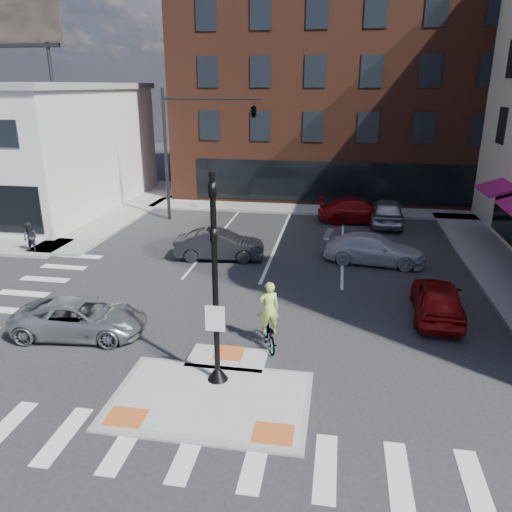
% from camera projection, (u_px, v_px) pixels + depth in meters
% --- Properties ---
extents(ground, '(120.00, 120.00, 0.00)m').
position_uv_depth(ground, '(215.00, 390.00, 14.07)').
color(ground, '#28282B').
rests_on(ground, ground).
extents(refuge_island, '(5.40, 4.65, 0.13)m').
position_uv_depth(refuge_island, '(212.00, 394.00, 13.81)').
color(refuge_island, gray).
rests_on(refuge_island, ground).
extents(sidewalk_nw, '(23.50, 20.50, 0.15)m').
position_uv_depth(sidewalk_nw, '(12.00, 222.00, 30.94)').
color(sidewalk_nw, gray).
rests_on(sidewalk_nw, ground).
extents(sidewalk_e, '(3.00, 24.00, 0.15)m').
position_uv_depth(sidewalk_e, '(512.00, 281.00, 21.66)').
color(sidewalk_e, gray).
rests_on(sidewalk_e, ground).
extents(sidewalk_n, '(26.00, 3.00, 0.15)m').
position_uv_depth(sidewalk_n, '(336.00, 210.00, 34.08)').
color(sidewalk_n, gray).
rests_on(sidewalk_n, ground).
extents(building_n, '(24.40, 18.40, 15.50)m').
position_uv_depth(building_n, '(343.00, 90.00, 40.89)').
color(building_n, '#522719').
rests_on(building_n, ground).
extents(building_far_left, '(10.00, 12.00, 10.00)m').
position_uv_depth(building_far_left, '(285.00, 112.00, 61.56)').
color(building_far_left, slate).
rests_on(building_far_left, ground).
extents(building_far_right, '(12.00, 12.00, 12.00)m').
position_uv_depth(building_far_right, '(392.00, 104.00, 61.05)').
color(building_far_right, brown).
rests_on(building_far_right, ground).
extents(signal_pole, '(0.60, 0.60, 5.98)m').
position_uv_depth(signal_pole, '(216.00, 308.00, 13.67)').
color(signal_pole, black).
rests_on(signal_pole, refuge_island).
extents(mast_arm_signal, '(6.10, 2.24, 8.00)m').
position_uv_depth(mast_arm_signal, '(229.00, 120.00, 29.38)').
color(mast_arm_signal, black).
rests_on(mast_arm_signal, ground).
extents(silver_suv, '(4.65, 2.46, 1.25)m').
position_uv_depth(silver_suv, '(81.00, 318.00, 17.03)').
color(silver_suv, '#A4A7AB').
rests_on(silver_suv, ground).
extents(red_sedan, '(1.99, 4.35, 1.44)m').
position_uv_depth(red_sedan, '(438.00, 299.00, 18.33)').
color(red_sedan, maroon).
rests_on(red_sedan, ground).
extents(white_pickup, '(4.96, 2.48, 1.38)m').
position_uv_depth(white_pickup, '(374.00, 249.00, 23.96)').
color(white_pickup, silver).
rests_on(white_pickup, ground).
extents(bg_car_dark, '(4.47, 1.96, 1.43)m').
position_uv_depth(bg_car_dark, '(219.00, 245.00, 24.48)').
color(bg_car_dark, '#292A2F').
rests_on(bg_car_dark, ground).
extents(bg_car_silver, '(2.12, 4.88, 1.64)m').
position_uv_depth(bg_car_silver, '(387.00, 211.00, 30.56)').
color(bg_car_silver, '#A2A5A9').
rests_on(bg_car_silver, ground).
extents(bg_car_red, '(5.35, 2.64, 1.50)m').
position_uv_depth(bg_car_red, '(360.00, 211.00, 31.02)').
color(bg_car_red, maroon).
rests_on(bg_car_red, ground).
extents(cyclist, '(1.16, 1.90, 2.25)m').
position_uv_depth(cyclist, '(269.00, 325.00, 16.25)').
color(cyclist, '#3F3F44').
rests_on(cyclist, ground).
extents(pedestrian_a, '(0.80, 0.65, 1.53)m').
position_uv_depth(pedestrian_a, '(30.00, 238.00, 24.99)').
color(pedestrian_a, black).
rests_on(pedestrian_a, sidewalk_nw).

